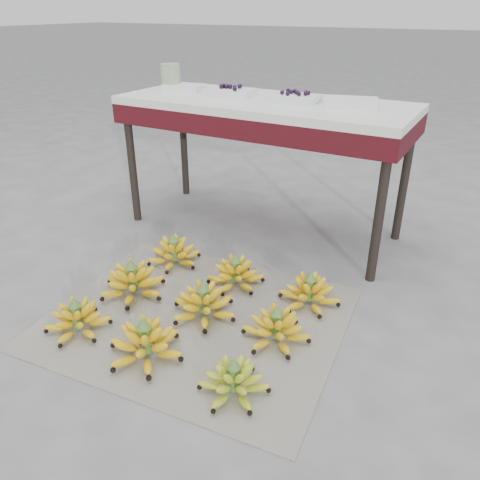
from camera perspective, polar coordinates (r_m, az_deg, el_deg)
The scene contains 17 objects.
ground at distance 2.10m, azimuth -7.62°, elevation -9.78°, with size 60.00×60.00×0.00m, color #5F5F62.
newspaper_mat at distance 2.11m, azimuth -5.24°, elevation -9.36°, with size 1.25×1.05×0.01m, color beige.
bunch_front_left at distance 2.10m, azimuth -19.21°, elevation -9.13°, with size 0.33×0.33×0.16m.
bunch_front_center at distance 1.89m, azimuth -11.47°, elevation -12.28°, with size 0.34×0.34×0.18m.
bunch_front_right at distance 1.72m, azimuth -0.76°, elevation -16.85°, with size 0.26×0.26×0.15m.
bunch_mid_left at distance 2.28m, azimuth -12.95°, elevation -5.05°, with size 0.36×0.36×0.19m.
bunch_mid_center at distance 2.08m, azimuth -4.43°, elevation -7.80°, with size 0.30×0.30×0.18m.
bunch_mid_right at distance 1.94m, azimuth 4.41°, elevation -10.72°, with size 0.32×0.32×0.17m.
bunch_back_left at distance 2.51m, azimuth -8.06°, elevation -1.59°, with size 0.36×0.36×0.17m.
bunch_back_center at distance 2.30m, azimuth -0.54°, elevation -4.18°, with size 0.30×0.30×0.17m.
bunch_back_right at distance 2.18m, azimuth 8.46°, elevation -6.40°, with size 0.32×0.32×0.17m.
vendor_table at distance 2.69m, azimuth 2.88°, elevation 14.86°, with size 1.62×0.65×0.78m.
tray_far_left at distance 2.99m, azimuth -6.85°, elevation 17.97°, with size 0.25×0.20×0.04m.
tray_left at distance 2.76m, azimuth -1.18°, elevation 17.55°, with size 0.28×0.22×0.07m.
tray_right at distance 2.60m, azimuth 6.77°, elevation 16.78°, with size 0.24×0.18×0.06m.
tray_far_right at distance 2.54m, azimuth 13.46°, elevation 15.98°, with size 0.29×0.24×0.04m.
glass_jar at distance 3.04m, azimuth -8.44°, elevation 19.10°, with size 0.12×0.12×0.15m, color beige.
Camera 1 is at (1.06, -1.32, 1.24)m, focal length 35.00 mm.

